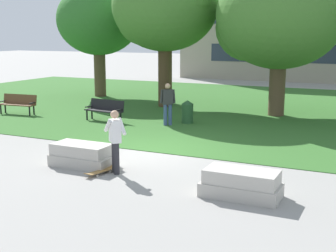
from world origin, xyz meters
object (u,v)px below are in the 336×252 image
at_px(skateboard, 101,171).
at_px(park_bench_near_left, 105,109).
at_px(concrete_block_left, 241,184).
at_px(person_skateboarder, 115,138).
at_px(person_bystander_near_lawn, 168,102).
at_px(park_bench_near_right, 18,103).
at_px(trash_bin, 187,112).
at_px(concrete_block_center, 82,155).

height_order(skateboard, park_bench_near_left, park_bench_near_left).
bearing_deg(concrete_block_left, person_skateboarder, 174.20).
distance_m(concrete_block_left, person_skateboarder, 3.66).
relative_size(concrete_block_left, person_bystander_near_lawn, 1.05).
height_order(park_bench_near_left, park_bench_near_right, same).
distance_m(concrete_block_left, trash_bin, 9.02).
bearing_deg(concrete_block_center, trash_bin, 88.53).
bearing_deg(trash_bin, concrete_block_center, -91.47).
relative_size(concrete_block_center, park_bench_near_right, 0.98).
bearing_deg(park_bench_near_left, park_bench_near_right, -177.27).
distance_m(person_skateboarder, park_bench_near_right, 10.93).
relative_size(park_bench_near_left, trash_bin, 1.93).
xyz_separation_m(concrete_block_left, trash_bin, (-4.62, 7.75, 0.20)).
distance_m(concrete_block_left, park_bench_near_right, 14.20).
bearing_deg(park_bench_near_left, person_bystander_near_lawn, 5.19).
bearing_deg(park_bench_near_left, concrete_block_left, -39.97).
xyz_separation_m(concrete_block_center, skateboard, (0.92, -0.46, -0.22)).
bearing_deg(person_bystander_near_lawn, concrete_block_center, -86.81).
height_order(concrete_block_center, park_bench_near_right, park_bench_near_right).
height_order(person_skateboarder, park_bench_near_right, person_skateboarder).
distance_m(skateboard, trash_bin, 7.69).
bearing_deg(park_bench_near_left, person_skateboarder, -55.09).
distance_m(concrete_block_left, park_bench_near_left, 10.45).
bearing_deg(person_bystander_near_lawn, park_bench_near_right, -176.33).
bearing_deg(person_bystander_near_lawn, skateboard, -79.49).
height_order(concrete_block_center, concrete_block_left, same).
bearing_deg(person_bystander_near_lawn, person_skateboarder, -76.51).
relative_size(concrete_block_center, park_bench_near_left, 0.97).
height_order(concrete_block_center, skateboard, concrete_block_center).
bearing_deg(park_bench_near_left, trash_bin, 17.05).
bearing_deg(skateboard, concrete_block_left, -1.59).
relative_size(concrete_block_left, trash_bin, 1.88).
distance_m(concrete_block_left, person_bystander_near_lawn, 8.70).
relative_size(skateboard, trash_bin, 1.08).
xyz_separation_m(skateboard, person_bystander_near_lawn, (-1.27, 6.86, 0.90)).
bearing_deg(person_skateboarder, concrete_block_left, -5.80).
xyz_separation_m(park_bench_near_left, park_bench_near_right, (-4.62, -0.22, 0.00)).
bearing_deg(skateboard, trash_bin, 95.47).
height_order(skateboard, person_bystander_near_lawn, person_bystander_near_lawn).
relative_size(park_bench_near_right, person_bystander_near_lawn, 1.08).
height_order(trash_bin, person_bystander_near_lawn, person_bystander_near_lawn).
distance_m(concrete_block_center, person_bystander_near_lawn, 6.44).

